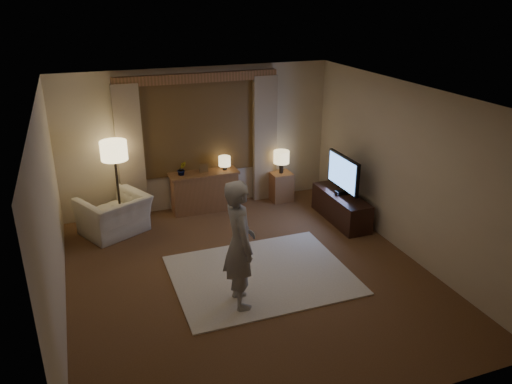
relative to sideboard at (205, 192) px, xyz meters
name	(u,v)px	position (x,y,z in m)	size (l,w,h in m)	color
room	(237,177)	(0.00, -2.00, 0.98)	(5.04, 5.54, 2.64)	brown
rug	(261,275)	(0.16, -2.55, -0.34)	(2.50, 2.00, 0.02)	#EFE3C9
sideboard	(205,192)	(0.00, 0.00, 0.00)	(1.20, 0.40, 0.70)	brown
picture_frame	(204,169)	(0.00, 0.00, 0.45)	(0.16, 0.02, 0.20)	brown
plant	(182,169)	(-0.40, 0.00, 0.50)	(0.17, 0.13, 0.30)	#999999
table_lamp_sideboard	(225,162)	(0.40, 0.00, 0.55)	(0.22, 0.22, 0.30)	black
floor_lamp	(114,155)	(-1.54, -0.13, 0.93)	(0.44, 0.44, 1.52)	black
armchair	(115,215)	(-1.67, -0.43, -0.02)	(1.02, 0.89, 0.66)	beige
side_table	(281,186)	(1.51, -0.05, -0.07)	(0.40, 0.40, 0.56)	brown
table_lamp_side	(281,158)	(1.51, -0.05, 0.52)	(0.30, 0.30, 0.44)	black
tv_stand	(341,207)	(2.15, -1.29, -0.10)	(0.45, 1.40, 0.50)	black
tv	(343,173)	(2.15, -1.29, 0.54)	(0.24, 0.97, 0.70)	black
person	(240,244)	(-0.35, -3.11, 0.52)	(0.62, 0.41, 1.71)	#A8A49B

